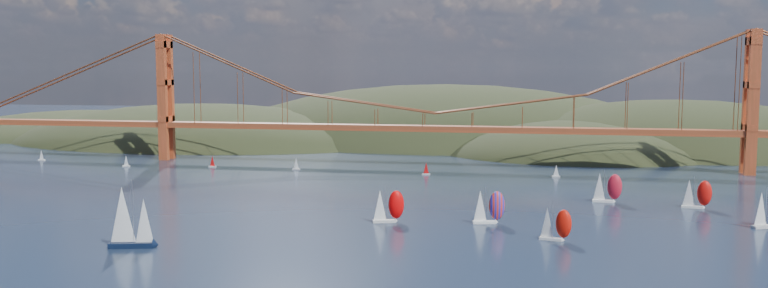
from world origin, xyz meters
TOP-DOWN VIEW (x-y plane):
  - headlands at (44.95, 278.29)m, footprint 725.00×225.00m
  - bridge at (-1.75, 180.00)m, footprint 552.00×12.00m
  - sloop_navy at (-50.16, 26.98)m, footprint 10.42×6.99m
  - racer_0 at (2.02, 65.47)m, footprint 8.59×5.41m
  - racer_1 at (44.62, 52.81)m, footprint 7.68×4.28m
  - racer_3 at (85.93, 102.37)m, footprint 8.22×3.73m
  - racer_5 at (61.39, 107.39)m, footprint 8.63×3.60m
  - racer_rwb at (28.03, 69.23)m, footprint 8.65×4.69m
  - distant_boat_0 at (-172.24, 165.30)m, footprint 3.00×2.00m
  - distant_boat_1 at (-124.68, 153.55)m, footprint 3.00×2.00m
  - distant_boat_2 at (-89.23, 159.01)m, footprint 3.00×2.00m
  - distant_boat_3 at (-53.24, 158.51)m, footprint 3.00×2.00m
  - distant_boat_8 at (48.04, 157.88)m, footprint 3.00×2.00m
  - distant_boat_9 at (-0.33, 154.71)m, footprint 3.00×2.00m

SIDE VIEW (x-z plane):
  - headlands at x=44.95m, z-range -60.46..35.54m
  - distant_boat_0 at x=-172.24m, z-range 0.06..4.76m
  - distant_boat_1 at x=-124.68m, z-range 0.06..4.76m
  - distant_boat_2 at x=-89.23m, z-range 0.06..4.76m
  - distant_boat_3 at x=-53.24m, z-range 0.06..4.76m
  - distant_boat_8 at x=48.04m, z-range 0.06..4.76m
  - distant_boat_9 at x=-0.33m, z-range 0.06..4.76m
  - racer_1 at x=44.62m, z-range -0.24..8.37m
  - racer_3 at x=85.93m, z-range -0.26..9.05m
  - racer_0 at x=2.02m, z-range -0.26..9.34m
  - racer_rwb at x=28.03m, z-range -0.27..9.43m
  - racer_5 at x=61.39m, z-range -0.27..9.59m
  - sloop_navy at x=-50.16m, z-range -0.91..14.57m
  - bridge at x=-1.75m, z-range 4.73..59.73m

